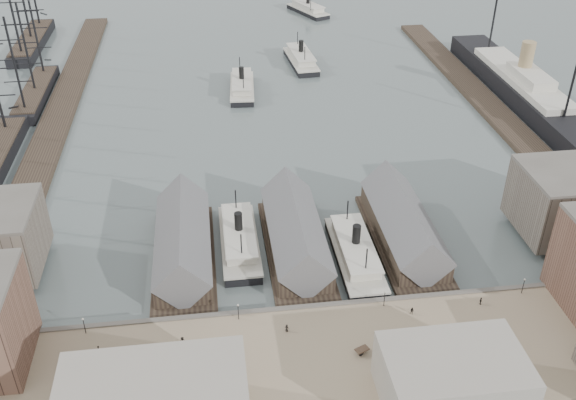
{
  "coord_description": "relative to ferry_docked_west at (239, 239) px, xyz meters",
  "views": [
    {
      "loc": [
        -17.97,
        -103.82,
        91.16
      ],
      "look_at": [
        0.0,
        30.0,
        6.0
      ],
      "focal_mm": 40.0,
      "sensor_mm": 36.0,
      "label": 1
    }
  ],
  "objects": [
    {
      "name": "sailing_ship_far",
      "position": [
        -78.03,
        156.91,
        0.47
      ],
      "size": [
        9.76,
        54.2,
        40.11
      ],
      "color": "black",
      "rests_on": "ground"
    },
    {
      "name": "west_wharf",
      "position": [
        -55.0,
        80.11,
        -1.63
      ],
      "size": [
        10.0,
        220.0,
        1.6
      ],
      "primitive_type": "cube",
      "color": "#2D231C",
      "rests_on": "ground"
    },
    {
      "name": "pedestrian_3",
      "position": [
        -9.99,
        -44.65,
        0.44
      ],
      "size": [
        0.99,
        1.05,
        1.74
      ],
      "primitive_type": "imported",
      "rotation": [
        0.0,
        0.0,
        5.42
      ],
      "color": "black",
      "rests_on": "quay"
    },
    {
      "name": "pedestrian_0",
      "position": [
        -28.83,
        -32.69,
        0.47
      ],
      "size": [
        0.52,
        0.69,
        1.8
      ],
      "primitive_type": "imported",
      "rotation": [
        0.0,
        0.0,
        4.65
      ],
      "color": "black",
      "rests_on": "quay"
    },
    {
      "name": "street_bldg_center",
      "position": [
        33.0,
        -51.89,
        4.57
      ],
      "size": [
        24.0,
        16.0,
        10.0
      ],
      "primitive_type": "cube",
      "color": "gray",
      "rests_on": "quay"
    },
    {
      "name": "horse_cart_left",
      "position": [
        -29.12,
        -34.6,
        0.42
      ],
      "size": [
        4.89,
        2.49,
        1.71
      ],
      "rotation": [
        0.0,
        0.0,
        1.34
      ],
      "color": "black",
      "rests_on": "quay"
    },
    {
      "name": "ferry_docked_east",
      "position": [
        26.0,
        -8.93,
        0.05
      ],
      "size": [
        8.89,
        29.62,
        10.58
      ],
      "color": "black",
      "rests_on": "ground"
    },
    {
      "name": "ferry_shed_west",
      "position": [
        -13.0,
        -3.01,
        2.21
      ],
      "size": [
        14.0,
        42.0,
        12.6
      ],
      "color": "#2D231C",
      "rests_on": "ground"
    },
    {
      "name": "pedestrian_7",
      "position": [
        35.8,
        -39.94,
        0.4
      ],
      "size": [
        1.2,
        1.19,
        1.66
      ],
      "primitive_type": "imported",
      "rotation": [
        0.0,
        0.0,
        2.36
      ],
      "color": "black",
      "rests_on": "quay"
    },
    {
      "name": "seawall",
      "position": [
        13.0,
        -25.09,
        -1.28
      ],
      "size": [
        180.0,
        1.2,
        2.3
      ],
      "primitive_type": "cube",
      "color": "#59544C",
      "rests_on": "ground"
    },
    {
      "name": "ferry_open_far",
      "position": [
        47.08,
        190.09,
        -0.16
      ],
      "size": [
        18.52,
        28.12,
        9.7
      ],
      "rotation": [
        0.0,
        0.0,
        0.42
      ],
      "color": "black",
      "rests_on": "ground"
    },
    {
      "name": "lamp_post_far_e",
      "position": [
        58.0,
        -26.89,
        2.28
      ],
      "size": [
        0.44,
        0.44,
        3.92
      ],
      "color": "black",
      "rests_on": "quay"
    },
    {
      "name": "horse_cart_center",
      "position": [
        -7.27,
        -36.85,
        0.33
      ],
      "size": [
        4.88,
        2.09,
        1.44
      ],
      "rotation": [
        0.0,
        0.0,
        1.36
      ],
      "color": "black",
      "rests_on": "quay"
    },
    {
      "name": "lamp_post_near_w",
      "position": [
        -2.0,
        -26.89,
        2.28
      ],
      "size": [
        0.44,
        0.44,
        3.92
      ],
      "color": "black",
      "rests_on": "quay"
    },
    {
      "name": "ferry_docked_west",
      "position": [
        0.0,
        0.0,
        0.0
      ],
      "size": [
        8.71,
        29.05,
        10.37
      ],
      "color": "black",
      "rests_on": "ground"
    },
    {
      "name": "pedestrian_1",
      "position": [
        -31.93,
        -43.66,
        0.39
      ],
      "size": [
        0.81,
        0.93,
        1.65
      ],
      "primitive_type": "imported",
      "rotation": [
        0.0,
        0.0,
        4.96
      ],
      "color": "black",
      "rests_on": "quay"
    },
    {
      "name": "ferry_open_near",
      "position": [
        7.56,
        94.95,
        -0.09
      ],
      "size": [
        10.33,
        28.52,
        10.0
      ],
      "rotation": [
        0.0,
        0.0,
        -0.07
      ],
      "color": "black",
      "rests_on": "ground"
    },
    {
      "name": "pedestrian_6",
      "position": [
        33.0,
        -30.08,
        0.39
      ],
      "size": [
        1.01,
        0.97,
        1.64
      ],
      "primitive_type": "imported",
      "rotation": [
        0.0,
        0.0,
        5.65
      ],
      "color": "black",
      "rests_on": "quay"
    },
    {
      "name": "pedestrian_4",
      "position": [
        7.15,
        -31.59,
        0.39
      ],
      "size": [
        0.96,
        0.83,
        1.65
      ],
      "primitive_type": "imported",
      "rotation": [
        0.0,
        0.0,
        2.67
      ],
      "color": "black",
      "rests_on": "quay"
    },
    {
      "name": "pedestrian_8",
      "position": [
        47.95,
        -29.08,
        0.45
      ],
      "size": [
        0.71,
        1.12,
        1.77
      ],
      "primitive_type": "imported",
      "rotation": [
        0.0,
        0.0,
        1.28
      ],
      "color": "black",
      "rests_on": "quay"
    },
    {
      "name": "pedestrian_2",
      "position": [
        -13.14,
        -32.34,
        0.41
      ],
      "size": [
        1.09,
        0.63,
        1.67
      ],
      "primitive_type": "imported",
      "rotation": [
        0.0,
        0.0,
        6.27
      ],
      "color": "black",
      "rests_on": "quay"
    },
    {
      "name": "pedestrian_5",
      "position": [
        26.28,
        -36.69,
        0.4
      ],
      "size": [
        0.61,
        0.45,
        1.67
      ],
      "primitive_type": "imported",
      "rotation": [
        0.0,
        0.0,
        0.0
      ],
      "color": "black",
      "rests_on": "quay"
    },
    {
      "name": "ocean_steamer",
      "position": [
        105.0,
        76.25,
        1.96
      ],
      "size": [
        13.98,
        102.13,
        20.43
      ],
      "color": "black",
      "rests_on": "ground"
    },
    {
      "name": "ferry_shed_east",
      "position": [
        39.0,
        -3.01,
        2.21
      ],
      "size": [
        14.0,
        42.0,
        12.6
      ],
      "color": "#2D231C",
      "rests_on": "ground"
    },
    {
      "name": "ferry_open_mid",
      "position": [
        32.98,
        119.96,
        0.02
      ],
      "size": [
        10.97,
        29.86,
        10.46
      ],
      "rotation": [
        0.0,
        0.0,
        0.08
      ],
      "color": "black",
      "rests_on": "ground"
    },
    {
      "name": "ground",
      "position": [
        13.0,
        -19.89,
        -2.43
      ],
      "size": [
        900.0,
        900.0,
        0.0
      ],
      "primitive_type": "plane",
      "color": "#505C5C",
      "rests_on": "ground"
    },
    {
      "name": "lamp_post_far_w",
      "position": [
        -32.0,
        -26.89,
        2.28
      ],
      "size": [
        0.44,
        0.44,
        3.92
      ],
      "color": "black",
      "rests_on": "quay"
    },
    {
      "name": "ferry_shed_center",
      "position": [
        13.0,
        -3.01,
        2.21
      ],
      "size": [
        14.0,
        42.0,
        12.6
      ],
      "color": "#2D231C",
      "rests_on": "ground"
    },
    {
      "name": "lamp_post_near_e",
      "position": [
        28.0,
        -26.89,
        2.28
      ],
      "size": [
        0.44,
        0.44,
        3.92
      ],
      "color": "black",
      "rests_on": "quay"
    },
    {
      "name": "east_wharf",
      "position": [
        91.0,
        70.11,
        -1.63
      ],
      "size": [
        10.0,
        180.0,
        1.6
      ],
      "primitive_type": "cube",
      "color": "#2D231C",
      "rests_on": "ground"
    },
    {
      "name": "quay",
      "position": [
        13.0,
        -39.89,
        -1.43
      ],
      "size": [
        180.0,
        30.0,
        2.0
      ],
      "primitive_type": "cube",
      "color": "gray",
      "rests_on": "ground"
    },
    {
      "name": "horse_cart_right",
      "position": [
        22.06,
        -40.06,
        0.33
      ],
      "size": [
        4.72,
        3.14,
        1.44
      ],
      "rotation": [
        0.0,
        0.0,
        1.98
      ],
      "color": "black",
      "rests_on": "quay"
    },
    {
      "name": "sailing_ship_mid",
      "position": [
        -65.51,
        99.16,
        -0.0
      ],
      "size": [
        8.26,
        47.71,
        33.95
      ],
      "color": "black",
      "rests_on": "ground"
    }
  ]
}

